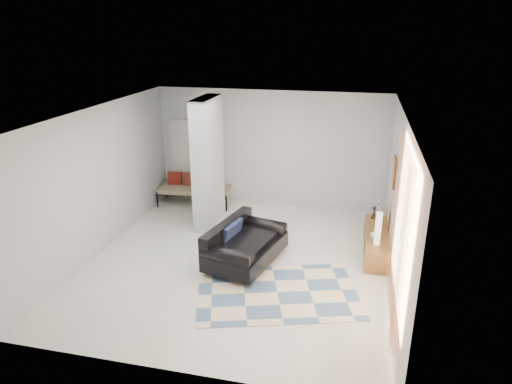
# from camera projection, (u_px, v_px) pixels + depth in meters

# --- Properties ---
(floor) EXTENTS (6.00, 6.00, 0.00)m
(floor) POSITION_uv_depth(u_px,v_px,m) (239.00, 261.00, 8.62)
(floor) COLOR white
(floor) RESTS_ON ground
(ceiling) EXTENTS (6.00, 6.00, 0.00)m
(ceiling) POSITION_uv_depth(u_px,v_px,m) (237.00, 114.00, 7.65)
(ceiling) COLOR white
(ceiling) RESTS_ON wall_back
(wall_back) EXTENTS (6.00, 0.00, 6.00)m
(wall_back) POSITION_uv_depth(u_px,v_px,m) (271.00, 149.00, 10.88)
(wall_back) COLOR silver
(wall_back) RESTS_ON ground
(wall_front) EXTENTS (6.00, 0.00, 6.00)m
(wall_front) POSITION_uv_depth(u_px,v_px,m) (172.00, 277.00, 5.39)
(wall_front) COLOR silver
(wall_front) RESTS_ON ground
(wall_left) EXTENTS (0.00, 6.00, 6.00)m
(wall_left) POSITION_uv_depth(u_px,v_px,m) (99.00, 181.00, 8.71)
(wall_left) COLOR silver
(wall_left) RESTS_ON ground
(wall_right) EXTENTS (0.00, 6.00, 6.00)m
(wall_right) POSITION_uv_depth(u_px,v_px,m) (398.00, 205.00, 7.56)
(wall_right) COLOR silver
(wall_right) RESTS_ON ground
(partition_column) EXTENTS (0.35, 1.20, 2.80)m
(partition_column) POSITION_uv_depth(u_px,v_px,m) (208.00, 163.00, 9.83)
(partition_column) COLOR #B7BCBE
(partition_column) RESTS_ON floor
(hallway_door) EXTENTS (0.85, 0.06, 2.04)m
(hallway_door) POSITION_uv_depth(u_px,v_px,m) (188.00, 160.00, 11.41)
(hallway_door) COLOR silver
(hallway_door) RESTS_ON floor
(curtain) EXTENTS (0.00, 2.55, 2.55)m
(curtain) POSITION_uv_depth(u_px,v_px,m) (398.00, 230.00, 6.50)
(curtain) COLOR #FF7B43
(curtain) RESTS_ON wall_right
(wall_art) EXTENTS (0.04, 0.45, 0.55)m
(wall_art) POSITION_uv_depth(u_px,v_px,m) (394.00, 172.00, 8.39)
(wall_art) COLOR #3D2610
(wall_art) RESTS_ON wall_right
(media_console) EXTENTS (0.45, 1.88, 0.80)m
(media_console) POSITION_uv_depth(u_px,v_px,m) (376.00, 242.00, 8.93)
(media_console) COLOR brown
(media_console) RESTS_ON floor
(loveseat) EXTENTS (1.36, 1.89, 0.76)m
(loveseat) POSITION_uv_depth(u_px,v_px,m) (243.00, 245.00, 8.48)
(loveseat) COLOR silver
(loveseat) RESTS_ON floor
(daybed) EXTENTS (1.80, 0.88, 0.77)m
(daybed) POSITION_uv_depth(u_px,v_px,m) (194.00, 188.00, 11.26)
(daybed) COLOR black
(daybed) RESTS_ON floor
(area_rug) EXTENTS (3.03, 2.44, 0.01)m
(area_rug) POSITION_uv_depth(u_px,v_px,m) (277.00, 292.00, 7.60)
(area_rug) COLOR beige
(area_rug) RESTS_ON floor
(cylinder_lamp) EXTENTS (0.12, 0.12, 0.64)m
(cylinder_lamp) POSITION_uv_depth(u_px,v_px,m) (378.00, 229.00, 8.28)
(cylinder_lamp) COLOR silver
(cylinder_lamp) RESTS_ON media_console
(bronze_figurine) EXTENTS (0.14, 0.14, 0.27)m
(bronze_figurine) POSITION_uv_depth(u_px,v_px,m) (374.00, 212.00, 9.48)
(bronze_figurine) COLOR #302215
(bronze_figurine) RESTS_ON media_console
(vase) EXTENTS (0.19, 0.19, 0.20)m
(vase) POSITION_uv_depth(u_px,v_px,m) (375.00, 234.00, 8.57)
(vase) COLOR white
(vase) RESTS_ON media_console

